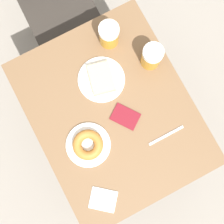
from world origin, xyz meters
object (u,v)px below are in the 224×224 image
Objects in this scene: beer_mug_center at (152,57)px; fork at (166,136)px; napkin_folded at (103,200)px; passport_near_edge at (125,117)px; plate_with_cake at (101,79)px; plate_with_donut at (88,145)px; beer_mug_left at (109,35)px.

beer_mug_center is 0.75× the size of fork.
napkin_folded is 1.00× the size of passport_near_edge.
napkin_folded is (-0.50, -0.47, -0.07)m from beer_mug_center.
beer_mug_center is at bearing 43.17° from napkin_folded.
plate_with_cake is 0.56m from napkin_folded.
plate_with_donut reaches higher than plate_with_cake.
plate_with_cake is at bearing 94.51° from passport_near_edge.
fork is 0.21m from passport_near_edge.
passport_near_edge is (-0.13, 0.17, 0.00)m from fork.
beer_mug_left reaches higher than plate_with_donut.
plate_with_donut is at bearing 158.99° from fork.
fork is (0.02, -0.54, -0.07)m from beer_mug_left.
plate_with_cake is 1.47× the size of napkin_folded.
napkin_folded is (-0.38, -0.66, -0.07)m from beer_mug_left.
beer_mug_center is 0.37m from fork.
napkin_folded is (-0.25, -0.50, -0.01)m from plate_with_cake.
passport_near_edge reaches higher than fork.
passport_near_edge is at bearing -141.90° from beer_mug_center.
napkin_folded is (-0.05, -0.25, -0.02)m from plate_with_donut.
passport_near_edge is at bearing 127.15° from fork.
passport_near_edge is at bearing 9.64° from plate_with_donut.
beer_mug_center is 0.69m from napkin_folded.
plate_with_cake reaches higher than passport_near_edge.
passport_near_edge is at bearing 47.00° from napkin_folded.
beer_mug_center is 0.31m from passport_near_edge.
beer_mug_center is at bearing -55.94° from beer_mug_left.
beer_mug_left and beer_mug_center have the same top height.
fork is (0.14, -0.38, -0.02)m from plate_with_cake.
napkin_folded is at bearing -116.79° from plate_with_cake.
plate_with_donut is 1.52× the size of beer_mug_left.
fork is (0.34, -0.13, -0.02)m from plate_with_donut.
plate_with_donut is at bearing 77.93° from napkin_folded.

